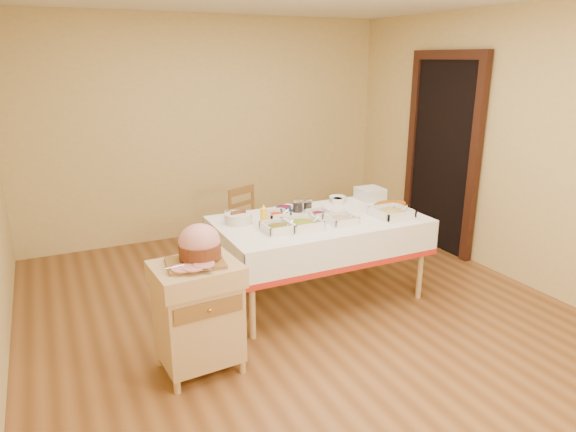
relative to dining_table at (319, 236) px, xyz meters
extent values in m
plane|color=brown|center=(-0.30, -0.30, -0.60)|extent=(5.00, 5.00, 0.00)
plane|color=#D8BD74|center=(-0.30, 2.20, 0.70)|extent=(4.50, 0.00, 4.50)
plane|color=#D8BD74|center=(1.95, -0.30, 0.70)|extent=(0.00, 5.00, 5.00)
cube|color=black|center=(1.91, 0.60, 0.45)|extent=(0.06, 0.90, 2.10)
cube|color=#341810|center=(1.89, 0.10, 0.45)|extent=(0.08, 0.10, 2.10)
cube|color=#341810|center=(1.89, 1.10, 0.45)|extent=(0.08, 0.10, 2.10)
cube|color=#341810|center=(1.89, 0.60, 1.55)|extent=(0.08, 1.10, 0.10)
cube|color=tan|center=(0.00, 0.00, 0.13)|extent=(1.80, 1.00, 0.04)
cylinder|color=tan|center=(-0.82, -0.42, -0.24)|extent=(0.05, 0.05, 0.71)
cylinder|color=tan|center=(-0.82, 0.42, -0.24)|extent=(0.05, 0.05, 0.71)
cylinder|color=tan|center=(0.82, -0.42, -0.24)|extent=(0.05, 0.05, 0.71)
cylinder|color=tan|center=(0.82, 0.42, -0.24)|extent=(0.05, 0.05, 0.71)
cube|color=white|center=(0.00, 0.00, 0.16)|extent=(1.82, 1.02, 0.01)
cube|color=tan|center=(-1.31, -0.65, -0.22)|extent=(0.56, 0.47, 0.57)
cube|color=tan|center=(-1.31, -0.65, 0.13)|extent=(0.60, 0.51, 0.14)
cube|color=brown|center=(-1.31, -0.87, -0.03)|extent=(0.47, 0.04, 0.11)
sphere|color=gold|center=(-1.31, -0.88, -0.03)|extent=(0.03, 0.03, 0.03)
cylinder|color=tan|center=(-1.54, -0.83, -0.55)|extent=(0.05, 0.05, 0.09)
cylinder|color=tan|center=(-1.54, -0.46, -0.55)|extent=(0.05, 0.05, 0.09)
cylinder|color=tan|center=(-1.07, -0.83, -0.55)|extent=(0.05, 0.05, 0.09)
cylinder|color=tan|center=(-1.07, -0.46, -0.55)|extent=(0.05, 0.05, 0.09)
cube|color=brown|center=(-0.26, 0.94, -0.18)|extent=(0.48, 0.47, 0.03)
cylinder|color=brown|center=(-0.35, 0.73, -0.40)|extent=(0.03, 0.03, 0.40)
cylinder|color=brown|center=(-0.47, 1.03, -0.40)|extent=(0.03, 0.03, 0.40)
cylinder|color=brown|center=(-0.05, 0.85, -0.40)|extent=(0.03, 0.03, 0.40)
cylinder|color=brown|center=(-0.17, 1.15, -0.40)|extent=(0.03, 0.03, 0.40)
cylinder|color=brown|center=(-0.47, 1.03, 0.02)|extent=(0.03, 0.03, 0.43)
cylinder|color=brown|center=(-0.17, 1.15, 0.02)|extent=(0.03, 0.03, 0.43)
cube|color=brown|center=(-0.32, 1.09, 0.20)|extent=(0.33, 0.15, 0.08)
cube|color=brown|center=(-1.31, -0.65, 0.21)|extent=(0.37, 0.30, 0.02)
ellipsoid|color=pink|center=(-1.26, -0.61, 0.35)|extent=(0.28, 0.25, 0.24)
cylinder|color=#602D16|center=(-1.26, -0.61, 0.28)|extent=(0.28, 0.28, 0.09)
cube|color=silver|center=(-1.36, -0.80, 0.23)|extent=(0.24, 0.11, 0.00)
cylinder|color=silver|center=(-1.38, -0.69, 0.23)|extent=(0.27, 0.08, 0.01)
cube|color=white|center=(-0.48, -0.16, 0.17)|extent=(0.24, 0.24, 0.02)
ellipsoid|color=#AD2D13|center=(-0.48, -0.16, 0.19)|extent=(0.18, 0.18, 0.06)
cylinder|color=silver|center=(-0.42, -0.18, 0.20)|extent=(0.15, 0.01, 0.11)
cube|color=white|center=(-0.26, -0.18, 0.17)|extent=(0.28, 0.28, 0.02)
ellipsoid|color=#BB9318|center=(-0.26, -0.18, 0.20)|extent=(0.21, 0.21, 0.08)
cylinder|color=silver|center=(-0.20, -0.20, 0.20)|extent=(0.16, 0.01, 0.11)
cube|color=white|center=(0.10, -0.19, 0.17)|extent=(0.24, 0.24, 0.01)
ellipsoid|color=tan|center=(0.10, -0.19, 0.19)|extent=(0.18, 0.18, 0.06)
cylinder|color=silver|center=(0.16, -0.22, 0.19)|extent=(0.13, 0.01, 0.10)
cube|color=white|center=(0.60, -0.24, 0.17)|extent=(0.31, 0.31, 0.02)
ellipsoid|color=tan|center=(0.60, -0.24, 0.20)|extent=(0.23, 0.23, 0.08)
cylinder|color=silver|center=(0.67, -0.27, 0.20)|extent=(0.16, 0.01, 0.12)
cube|color=white|center=(-0.34, 0.17, 0.17)|extent=(0.20, 0.20, 0.01)
ellipsoid|color=red|center=(-0.34, 0.17, 0.19)|extent=(0.15, 0.15, 0.05)
cylinder|color=silver|center=(-0.29, 0.15, 0.19)|extent=(0.13, 0.01, 0.09)
cube|color=white|center=(0.01, 0.03, 0.17)|extent=(0.19, 0.19, 0.01)
ellipsoid|color=maroon|center=(0.01, 0.03, 0.19)|extent=(0.15, 0.15, 0.05)
cylinder|color=silver|center=(0.05, 0.01, 0.19)|extent=(0.13, 0.01, 0.09)
cylinder|color=white|center=(-0.69, 0.39, 0.19)|extent=(0.11, 0.11, 0.05)
cylinder|color=black|center=(-0.69, 0.39, 0.20)|extent=(0.09, 0.09, 0.02)
cylinder|color=navy|center=(-0.21, 0.30, 0.19)|extent=(0.14, 0.14, 0.06)
cylinder|color=maroon|center=(-0.21, 0.30, 0.21)|extent=(0.11, 0.11, 0.02)
cylinder|color=white|center=(0.39, 0.34, 0.19)|extent=(0.11, 0.11, 0.06)
cylinder|color=red|center=(0.39, 0.34, 0.21)|extent=(0.09, 0.09, 0.02)
imported|color=white|center=(-0.14, 0.35, 0.18)|extent=(0.19, 0.19, 0.04)
imported|color=white|center=(0.43, 0.41, 0.19)|extent=(0.22, 0.22, 0.05)
cylinder|color=silver|center=(-0.08, 0.27, 0.22)|extent=(0.09, 0.09, 0.11)
cylinder|color=silver|center=(-0.08, 0.27, 0.28)|extent=(0.09, 0.09, 0.01)
cylinder|color=black|center=(-0.08, 0.27, 0.20)|extent=(0.08, 0.08, 0.08)
cylinder|color=silver|center=(0.02, 0.27, 0.21)|extent=(0.08, 0.08, 0.10)
cylinder|color=silver|center=(0.02, 0.27, 0.26)|extent=(0.08, 0.08, 0.01)
cylinder|color=black|center=(0.02, 0.27, 0.20)|extent=(0.07, 0.07, 0.07)
cylinder|color=yellow|center=(-0.52, 0.04, 0.24)|extent=(0.06, 0.06, 0.15)
cone|color=yellow|center=(-0.52, 0.04, 0.33)|extent=(0.04, 0.04, 0.04)
cylinder|color=silver|center=(-0.69, 0.19, 0.20)|extent=(0.24, 0.24, 0.08)
cube|color=white|center=(0.77, 0.34, 0.17)|extent=(0.24, 0.24, 0.01)
cube|color=white|center=(0.77, 0.34, 0.18)|extent=(0.24, 0.24, 0.01)
cube|color=white|center=(0.77, 0.34, 0.20)|extent=(0.24, 0.24, 0.01)
cube|color=white|center=(0.77, 0.34, 0.21)|extent=(0.24, 0.24, 0.01)
cube|color=white|center=(0.77, 0.34, 0.23)|extent=(0.24, 0.24, 0.01)
cube|color=white|center=(0.77, 0.34, 0.24)|extent=(0.24, 0.24, 0.01)
cube|color=white|center=(0.77, 0.34, 0.26)|extent=(0.24, 0.24, 0.01)
cube|color=white|center=(0.77, 0.34, 0.27)|extent=(0.24, 0.24, 0.01)
ellipsoid|color=gold|center=(0.77, 0.00, 0.18)|extent=(0.36, 0.26, 0.03)
ellipsoid|color=#AC5912|center=(0.77, 0.00, 0.19)|extent=(0.31, 0.22, 0.04)
camera|label=1|loc=(-2.13, -3.77, 1.52)|focal=32.00mm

